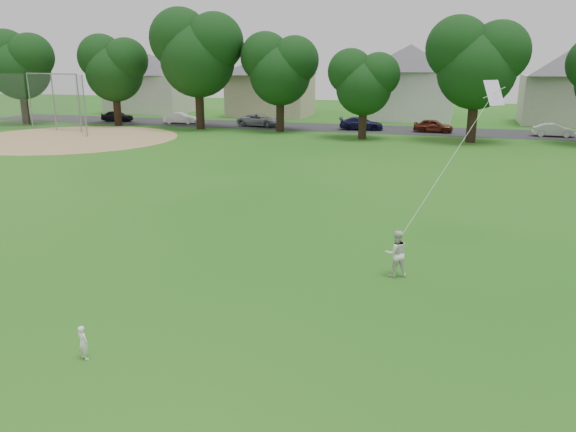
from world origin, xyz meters
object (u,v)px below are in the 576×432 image
(baseball_backstop, at_px, (49,103))
(kite, at_px, (448,164))
(toddler, at_px, (83,342))
(older_boy, at_px, (396,253))

(baseball_backstop, bearing_deg, kite, -35.15)
(toddler, relative_size, older_boy, 0.55)
(kite, bearing_deg, baseball_backstop, 144.85)
(kite, height_order, baseball_backstop, kite)
(older_boy, distance_m, baseball_backstop, 44.49)
(toddler, height_order, kite, kite)
(toddler, bearing_deg, baseball_backstop, -33.21)
(toddler, relative_size, baseball_backstop, 0.07)
(toddler, height_order, older_boy, older_boy)
(kite, distance_m, baseball_backstop, 44.19)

